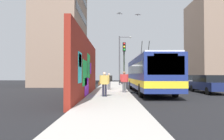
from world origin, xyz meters
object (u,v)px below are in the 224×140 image
(parked_car_navy, at_px, (209,84))
(parked_car_black, at_px, (172,80))
(pedestrian_near_wall, at_px, (104,82))
(street_lamp, at_px, (121,57))
(parked_car_champagne, at_px, (162,79))
(parked_car_white, at_px, (187,82))
(pedestrian_midblock, at_px, (109,80))
(pedestrian_at_curb, at_px, (124,80))
(city_bus, at_px, (148,73))
(traffic_light, at_px, (124,58))

(parked_car_navy, bearing_deg, parked_car_black, -0.00)
(pedestrian_near_wall, distance_m, street_lamp, 15.94)
(parked_car_black, relative_size, parked_car_champagne, 1.08)
(parked_car_navy, distance_m, parked_car_champagne, 17.29)
(parked_car_white, relative_size, pedestrian_midblock, 2.54)
(pedestrian_at_curb, xyz_separation_m, pedestrian_midblock, (3.19, 1.33, -0.10))
(city_bus, relative_size, parked_car_white, 3.14)
(parked_car_navy, bearing_deg, pedestrian_midblock, 76.19)
(parked_car_black, relative_size, pedestrian_near_wall, 2.81)
(parked_car_champagne, bearing_deg, pedestrian_midblock, 149.85)
(parked_car_white, xyz_separation_m, street_lamp, (6.08, 7.26, 3.32))
(traffic_light, xyz_separation_m, street_lamp, (10.27, -0.09, 1.00))
(parked_car_black, relative_size, street_lamp, 0.66)
(pedestrian_near_wall, bearing_deg, city_bus, -37.80)
(city_bus, relative_size, street_lamp, 1.82)
(pedestrian_near_wall, bearing_deg, traffic_light, -17.08)
(parked_car_navy, bearing_deg, pedestrian_at_curb, 97.87)
(parked_car_navy, relative_size, parked_car_champagne, 1.14)
(parked_car_white, distance_m, pedestrian_at_curb, 9.76)
(parked_car_navy, xyz_separation_m, traffic_light, (1.05, 7.35, 2.31))
(parked_car_champagne, bearing_deg, parked_car_navy, -180.00)
(parked_car_white, bearing_deg, parked_car_black, -0.00)
(parked_car_white, distance_m, traffic_light, 8.78)
(parked_car_black, relative_size, pedestrian_midblock, 2.90)
(parked_car_black, bearing_deg, pedestrian_midblock, 136.78)
(city_bus, height_order, pedestrian_near_wall, city_bus)
(parked_car_black, relative_size, traffic_light, 1.03)
(city_bus, xyz_separation_m, parked_car_white, (4.62, -5.20, -0.91))
(parked_car_black, bearing_deg, street_lamp, 91.51)
(traffic_light, height_order, street_lamp, street_lamp)
(pedestrian_midblock, bearing_deg, parked_car_navy, -103.81)
(pedestrian_near_wall, bearing_deg, parked_car_champagne, -22.63)
(parked_car_champagne, bearing_deg, city_bus, 162.67)
(parked_car_champagne, relative_size, pedestrian_at_curb, 2.47)
(traffic_light, relative_size, street_lamp, 0.64)
(parked_car_navy, xyz_separation_m, street_lamp, (11.32, 7.26, 3.31))
(pedestrian_at_curb, bearing_deg, parked_car_navy, -82.13)
(pedestrian_midblock, relative_size, street_lamp, 0.23)
(pedestrian_at_curb, distance_m, pedestrian_midblock, 3.46)
(parked_car_black, bearing_deg, pedestrian_near_wall, 150.33)
(parked_car_navy, distance_m, pedestrian_midblock, 9.06)
(parked_car_champagne, bearing_deg, street_lamp, 129.43)
(pedestrian_at_curb, xyz_separation_m, street_lamp, (12.36, -0.20, 2.98))
(parked_car_black, bearing_deg, parked_car_white, 180.00)
(parked_car_navy, xyz_separation_m, pedestrian_midblock, (2.16, 8.79, 0.24))
(city_bus, xyz_separation_m, pedestrian_near_wall, (-4.86, 3.77, -0.64))
(parked_car_navy, bearing_deg, parked_car_white, 0.00)
(parked_car_white, relative_size, parked_car_black, 0.88)
(parked_car_black, distance_m, pedestrian_at_curb, 14.60)
(parked_car_white, xyz_separation_m, parked_car_black, (6.27, -0.00, 0.01))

